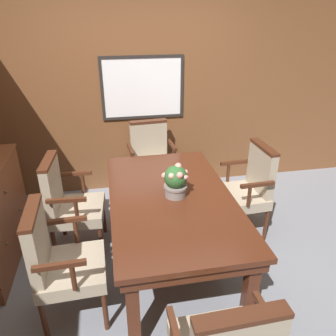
{
  "coord_description": "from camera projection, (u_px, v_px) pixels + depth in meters",
  "views": [
    {
      "loc": [
        -0.42,
        -2.35,
        2.22
      ],
      "look_at": [
        0.06,
        0.21,
        0.96
      ],
      "focal_mm": 35.0,
      "sensor_mm": 36.0,
      "label": 1
    }
  ],
  "objects": [
    {
      "name": "chair_head_far",
      "position": [
        151.0,
        158.0,
        4.1
      ],
      "size": [
        0.58,
        0.54,
        1.0
      ],
      "rotation": [
        0.0,
        0.0,
        0.08
      ],
      "color": "#472314",
      "rests_on": "ground_plane"
    },
    {
      "name": "chair_left_near",
      "position": [
        60.0,
        260.0,
        2.43
      ],
      "size": [
        0.51,
        0.57,
        1.0
      ],
      "rotation": [
        0.0,
        0.0,
        1.6
      ],
      "color": "#472314",
      "rests_on": "ground_plane"
    },
    {
      "name": "potted_plant",
      "position": [
        176.0,
        181.0,
        2.79
      ],
      "size": [
        0.23,
        0.22,
        0.3
      ],
      "color": "gray",
      "rests_on": "dining_table"
    },
    {
      "name": "wall_back",
      "position": [
        141.0,
        98.0,
        4.11
      ],
      "size": [
        7.2,
        0.08,
        2.45
      ],
      "color": "brown",
      "rests_on": "ground_plane"
    },
    {
      "name": "dining_table",
      "position": [
        171.0,
        205.0,
        2.89
      ],
      "size": [
        1.06,
        1.83,
        0.76
      ],
      "color": "#4C2314",
      "rests_on": "ground_plane"
    },
    {
      "name": "chair_left_far",
      "position": [
        68.0,
        201.0,
        3.17
      ],
      "size": [
        0.53,
        0.58,
        1.0
      ],
      "rotation": [
        0.0,
        0.0,
        1.5
      ],
      "color": "#472314",
      "rests_on": "ground_plane"
    },
    {
      "name": "ground_plane",
      "position": [
        165.0,
        268.0,
        3.12
      ],
      "size": [
        14.0,
        14.0,
        0.0
      ],
      "primitive_type": "plane",
      "color": "gray"
    },
    {
      "name": "chair_right_far",
      "position": [
        248.0,
        187.0,
        3.44
      ],
      "size": [
        0.52,
        0.57,
        1.0
      ],
      "rotation": [
        0.0,
        0.0,
        -1.53
      ],
      "color": "#472314",
      "rests_on": "ground_plane"
    }
  ]
}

